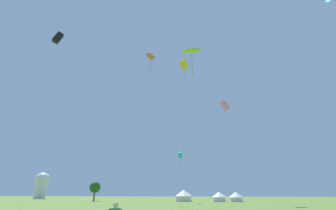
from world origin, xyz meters
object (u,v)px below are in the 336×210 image
object	(u,v)px
kite_black_box	(58,38)
festival_tent_center	(184,195)
kite_orange_diamond	(150,58)
kite_pink_box	(225,106)
kite_yellow_diamond	(184,66)
festival_tent_right	(219,196)
observatory_dome	(42,184)
kite_cyan_box	(180,155)
tree_distant_left	(95,187)
kite_lime_parafoil	(192,51)
kite_cyan_diamond	(332,0)
festival_tent_left	(236,196)

from	to	relation	value
kite_black_box	festival_tent_center	size ratio (longest dim) A/B	7.82
kite_orange_diamond	kite_pink_box	distance (m)	23.34
kite_yellow_diamond	festival_tent_right	distance (m)	40.36
kite_black_box	observatory_dome	world-z (taller)	kite_black_box
observatory_dome	kite_cyan_box	bearing A→B (deg)	-26.94
kite_orange_diamond	kite_yellow_diamond	world-z (taller)	kite_orange_diamond
festival_tent_center	kite_yellow_diamond	bearing A→B (deg)	-81.40
kite_black_box	tree_distant_left	world-z (taller)	kite_black_box
kite_cyan_box	observatory_dome	distance (m)	74.58
kite_black_box	tree_distant_left	distance (m)	43.61
kite_pink_box	festival_tent_center	xyz separation A→B (m)	(-12.57, 14.76, -20.50)
kite_cyan_box	kite_lime_parafoil	distance (m)	28.39
kite_pink_box	observatory_dome	bearing A→B (deg)	152.74
kite_cyan_box	kite_yellow_diamond	xyz separation A→B (m)	(4.68, -25.39, 12.03)
kite_pink_box	tree_distant_left	xyz separation A→B (m)	(-39.25, 13.68, -18.38)
kite_cyan_diamond	festival_tent_center	world-z (taller)	kite_cyan_diamond
kite_black_box	observatory_dome	distance (m)	76.08
observatory_dome	festival_tent_right	bearing A→B (deg)	-18.76
kite_orange_diamond	kite_pink_box	world-z (taller)	kite_orange_diamond
kite_yellow_diamond	kite_orange_diamond	bearing A→B (deg)	124.27
kite_pink_box	kite_yellow_diamond	distance (m)	20.14
kite_cyan_box	kite_lime_parafoil	world-z (taller)	kite_lime_parafoil
kite_pink_box	kite_yellow_diamond	bearing A→B (deg)	-112.00
kite_cyan_box	kite_cyan_diamond	xyz separation A→B (m)	(24.12, -37.41, 12.11)
kite_pink_box	festival_tent_right	xyz separation A→B (m)	(-2.85, 14.76, -20.80)
kite_pink_box	tree_distant_left	world-z (taller)	kite_pink_box
kite_pink_box	kite_black_box	bearing A→B (deg)	-156.71
kite_black_box	festival_tent_center	distance (m)	51.93
tree_distant_left	kite_lime_parafoil	bearing A→B (deg)	-40.82
kite_black_box	festival_tent_left	size ratio (longest dim) A/B	9.71
kite_cyan_diamond	kite_pink_box	size ratio (longest dim) A/B	1.07
kite_black_box	kite_orange_diamond	bearing A→B (deg)	35.71
kite_cyan_box	festival_tent_left	bearing A→B (deg)	30.13
kite_pink_box	kite_cyan_box	bearing A→B (deg)	151.02
kite_yellow_diamond	tree_distant_left	world-z (taller)	kite_yellow_diamond
kite_cyan_box	kite_orange_diamond	bearing A→B (deg)	-123.74
kite_pink_box	festival_tent_right	bearing A→B (deg)	100.92
kite_lime_parafoil	kite_yellow_diamond	bearing A→B (deg)	-106.53
kite_cyan_diamond	festival_tent_center	distance (m)	56.07
kite_lime_parafoil	kite_pink_box	world-z (taller)	kite_lime_parafoil
tree_distant_left	kite_yellow_diamond	bearing A→B (deg)	-45.53
kite_orange_diamond	kite_black_box	xyz separation A→B (m)	(-18.52, -13.32, -0.48)
tree_distant_left	kite_orange_diamond	bearing A→B (deg)	-38.05
kite_cyan_box	observatory_dome	xyz separation A→B (m)	(-66.30, 33.69, -5.55)
kite_cyan_diamond	kite_orange_diamond	world-z (taller)	kite_orange_diamond
kite_orange_diamond	observatory_dome	bearing A→B (deg)	144.36
kite_pink_box	observatory_dome	xyz separation A→B (m)	(-78.51, 40.45, -16.20)
kite_yellow_diamond	festival_tent_left	size ratio (longest dim) A/B	6.57
kite_black_box	festival_tent_right	size ratio (longest dim) A/B	9.49
observatory_dome	tree_distant_left	bearing A→B (deg)	-34.29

